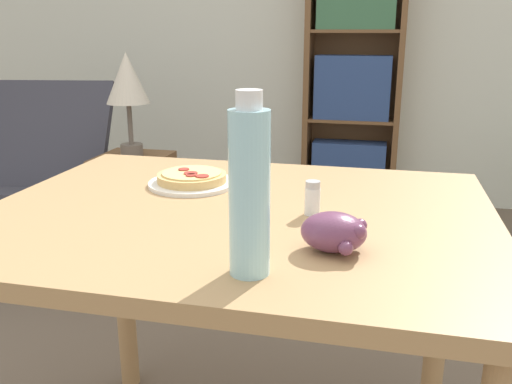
% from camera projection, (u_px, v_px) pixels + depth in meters
% --- Properties ---
extents(wall_back, '(8.00, 0.05, 2.60)m').
position_uv_depth(wall_back, '(322.00, 6.00, 3.55)').
color(wall_back, silver).
rests_on(wall_back, ground_plane).
extents(dining_table, '(1.08, 0.85, 0.78)m').
position_uv_depth(dining_table, '(238.00, 257.00, 1.20)').
color(dining_table, tan).
rests_on(dining_table, ground_plane).
extents(pizza_on_plate, '(0.22, 0.22, 0.04)m').
position_uv_depth(pizza_on_plate, '(192.00, 180.00, 1.34)').
color(pizza_on_plate, white).
rests_on(pizza_on_plate, dining_table).
extents(grape_bunch, '(0.11, 0.11, 0.07)m').
position_uv_depth(grape_bunch, '(336.00, 232.00, 0.94)').
color(grape_bunch, '#6B3856').
rests_on(grape_bunch, dining_table).
extents(drink_bottle, '(0.06, 0.06, 0.29)m').
position_uv_depth(drink_bottle, '(249.00, 191.00, 0.82)').
color(drink_bottle, '#A3DBEA').
rests_on(drink_bottle, dining_table).
extents(salt_shaker, '(0.03, 0.03, 0.07)m').
position_uv_depth(salt_shaker, '(312.00, 198.00, 1.12)').
color(salt_shaker, white).
rests_on(salt_shaker, dining_table).
extents(lounge_chair_near, '(0.77, 0.86, 0.88)m').
position_uv_depth(lounge_chair_near, '(40.00, 200.00, 2.85)').
color(lounge_chair_near, black).
rests_on(lounge_chair_near, ground_plane).
extents(bookshelf, '(0.61, 0.25, 1.72)m').
position_uv_depth(bookshelf, '(353.00, 83.00, 3.50)').
color(bookshelf, brown).
rests_on(bookshelf, ground_plane).
extents(side_table, '(0.34, 0.34, 0.54)m').
position_uv_depth(side_table, '(136.00, 208.00, 2.78)').
color(side_table, brown).
rests_on(side_table, ground_plane).
extents(table_lamp, '(0.21, 0.21, 0.50)m').
position_uv_depth(table_lamp, '(127.00, 83.00, 2.60)').
color(table_lamp, '#665B51').
rests_on(table_lamp, side_table).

